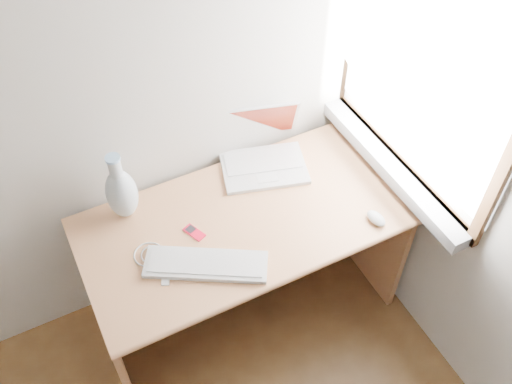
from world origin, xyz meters
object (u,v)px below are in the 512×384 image
desk (236,235)px  vase (121,192)px  external_keyboard (206,264)px  laptop (259,153)px

desk → vase: size_ratio=4.12×
desk → external_keyboard: (-0.23, -0.23, 0.21)m
laptop → vase: vase is taller
laptop → vase: (-0.63, -0.02, 0.08)m
laptop → vase: 0.63m
desk → external_keyboard: external_keyboard is taller
external_keyboard → laptop: bearing=73.4°
external_keyboard → vase: bearing=146.1°
desk → external_keyboard: size_ratio=2.82×
laptop → desk: bearing=-122.4°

